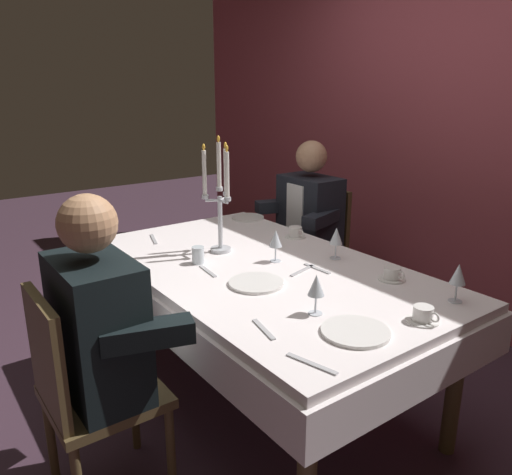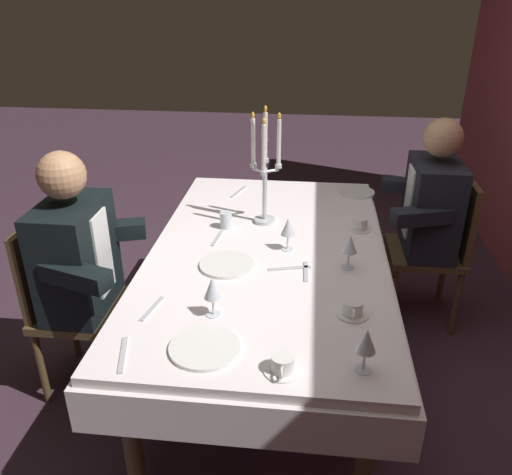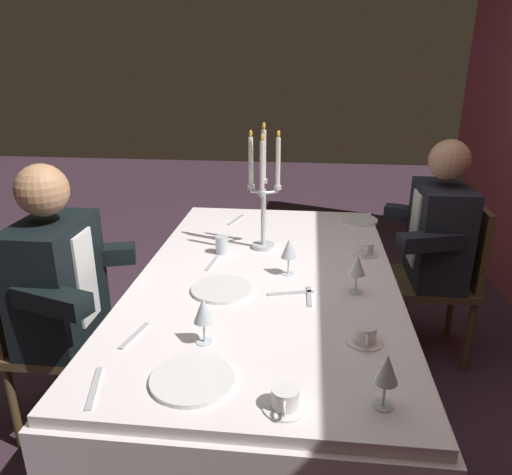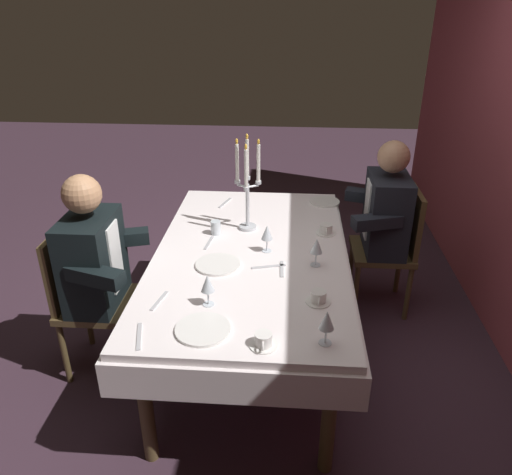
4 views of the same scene
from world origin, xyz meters
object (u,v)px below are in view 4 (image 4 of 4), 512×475
(wine_glass_1, at_px, (317,247))
(coffee_cup_0, at_px, (318,298))
(dining_table, at_px, (251,270))
(coffee_cup_2, at_px, (326,230))
(dinner_plate_2, at_px, (218,264))
(water_tumbler_0, at_px, (216,228))
(wine_glass_3, at_px, (327,321))
(dinner_plate_0, at_px, (203,329))
(seated_diner_0, at_px, (387,213))
(coffee_cup_1, at_px, (263,341))
(seated_diner_1, at_px, (92,260))
(dinner_plate_1, at_px, (325,202))
(wine_glass_2, at_px, (267,233))
(wine_glass_0, at_px, (208,284))
(candelabra, at_px, (247,188))

(wine_glass_1, distance_m, coffee_cup_0, 0.38)
(dining_table, distance_m, coffee_cup_2, 0.55)
(dinner_plate_2, height_order, water_tumbler_0, water_tumbler_0)
(dining_table, xyz_separation_m, wine_glass_3, (0.81, 0.39, 0.23))
(wine_glass_1, bearing_deg, coffee_cup_0, 0.03)
(dinner_plate_0, relative_size, seated_diner_0, 0.20)
(wine_glass_1, distance_m, wine_glass_3, 0.68)
(coffee_cup_1, relative_size, seated_diner_1, 0.11)
(coffee_cup_0, height_order, coffee_cup_1, same)
(seated_diner_0, relative_size, seated_diner_1, 1.00)
(coffee_cup_0, xyz_separation_m, coffee_cup_1, (0.35, -0.25, 0.00))
(water_tumbler_0, bearing_deg, dinner_plate_1, 128.73)
(wine_glass_1, xyz_separation_m, wine_glass_2, (-0.15, -0.28, 0.00))
(water_tumbler_0, bearing_deg, coffee_cup_0, 40.19)
(wine_glass_1, bearing_deg, seated_diner_1, -88.76)
(dinner_plate_0, relative_size, water_tumbler_0, 2.92)
(dinner_plate_1, bearing_deg, wine_glass_0, -25.00)
(dinner_plate_0, distance_m, water_tumbler_0, 0.98)
(wine_glass_1, bearing_deg, dining_table, -109.32)
(wine_glass_3, bearing_deg, wine_glass_0, -114.96)
(wine_glass_1, relative_size, seated_diner_0, 0.13)
(dinner_plate_0, relative_size, coffee_cup_2, 1.89)
(dinner_plate_0, bearing_deg, coffee_cup_0, 116.83)
(dinner_plate_1, distance_m, seated_diner_1, 1.65)
(coffee_cup_0, distance_m, coffee_cup_2, 0.78)
(wine_glass_3, relative_size, seated_diner_1, 0.13)
(wine_glass_3, xyz_separation_m, seated_diner_0, (-1.44, 0.50, -0.12))
(wine_glass_3, distance_m, water_tumbler_0, 1.20)
(dinner_plate_1, height_order, wine_glass_0, wine_glass_0)
(dining_table, distance_m, wine_glass_2, 0.25)
(seated_diner_1, bearing_deg, dinner_plate_2, 88.66)
(wine_glass_2, bearing_deg, wine_glass_0, -23.77)
(wine_glass_0, bearing_deg, dinner_plate_0, 1.99)
(coffee_cup_0, xyz_separation_m, seated_diner_1, (-0.34, -1.26, -0.03))
(coffee_cup_1, distance_m, seated_diner_0, 1.66)
(coffee_cup_1, xyz_separation_m, seated_diner_0, (-1.48, 0.76, -0.03))
(wine_glass_0, xyz_separation_m, coffee_cup_0, (-0.06, 0.53, -0.09))
(dinner_plate_0, distance_m, seated_diner_1, 0.95)
(candelabra, relative_size, wine_glass_3, 3.73)
(wine_glass_2, height_order, water_tumbler_0, wine_glass_2)
(water_tumbler_0, height_order, coffee_cup_2, water_tumbler_0)
(wine_glass_2, distance_m, water_tumbler_0, 0.39)
(wine_glass_3, distance_m, coffee_cup_0, 0.33)
(dinner_plate_2, height_order, wine_glass_0, wine_glass_0)
(dinner_plate_2, bearing_deg, coffee_cup_0, 59.11)
(water_tumbler_0, bearing_deg, dining_table, 46.62)
(wine_glass_3, xyz_separation_m, coffee_cup_2, (-1.08, 0.06, -0.09))
(water_tumbler_0, height_order, coffee_cup_1, water_tumbler_0)
(wine_glass_0, height_order, wine_glass_2, same)
(dinner_plate_1, distance_m, wine_glass_0, 1.48)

